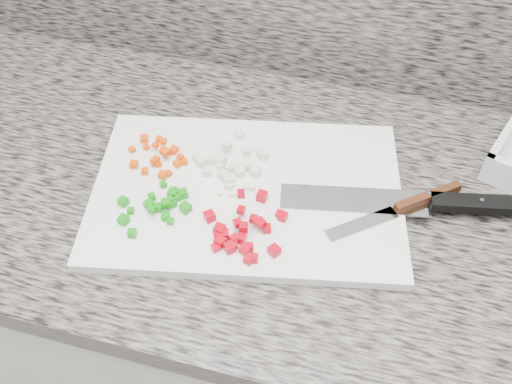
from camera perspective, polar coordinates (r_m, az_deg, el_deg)
cabinet at (r=1.30m, az=2.43°, el=-13.68°), size 3.92×0.62×0.86m
countertop at (r=0.93m, az=3.31°, el=-0.64°), size 3.96×0.64×0.04m
cutting_board at (r=0.90m, az=-0.90°, el=-0.01°), size 0.54×0.41×0.02m
carrot_pile at (r=0.95m, az=-9.62°, el=3.55°), size 0.11×0.09×0.02m
onion_pile at (r=0.92m, az=-2.16°, el=3.03°), size 0.12×0.13×0.02m
green_pepper_pile at (r=0.88m, az=-9.57°, el=-1.22°), size 0.11×0.12×0.02m
red_pepper_pile at (r=0.83m, az=-1.39°, el=-3.86°), size 0.13×0.13×0.02m
garlic_pile at (r=0.89m, az=-1.93°, el=0.35°), size 0.05×0.03×0.01m
chef_knife at (r=0.91m, az=17.60°, el=-1.03°), size 0.38×0.11×0.02m
paring_knife at (r=0.90m, az=15.26°, el=-1.17°), size 0.19×0.16×0.02m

